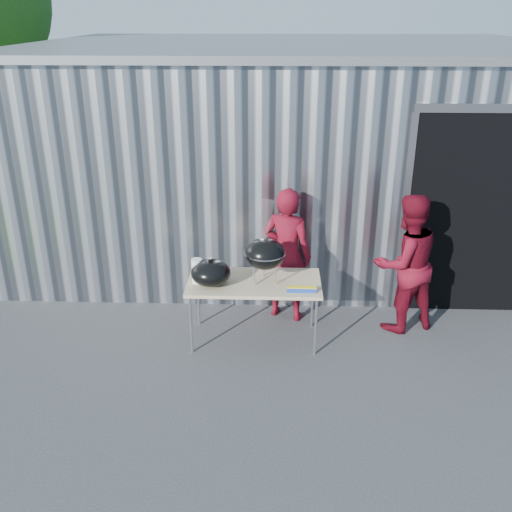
{
  "coord_description": "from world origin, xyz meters",
  "views": [
    {
      "loc": [
        0.49,
        -4.91,
        3.56
      ],
      "look_at": [
        0.29,
        0.89,
        1.05
      ],
      "focal_mm": 40.0,
      "sensor_mm": 36.0,
      "label": 1
    }
  ],
  "objects_px": {
    "folding_table": "(254,284)",
    "person_bystander": "(405,263)",
    "kettle_grill": "(265,247)",
    "person_cook": "(287,255)"
  },
  "relations": [
    {
      "from": "folding_table",
      "to": "kettle_grill",
      "type": "xyz_separation_m",
      "value": [
        0.12,
        -0.01,
        0.46
      ]
    },
    {
      "from": "person_bystander",
      "to": "folding_table",
      "type": "bearing_deg",
      "value": -9.39
    },
    {
      "from": "person_bystander",
      "to": "person_cook",
      "type": "bearing_deg",
      "value": -29.44
    },
    {
      "from": "kettle_grill",
      "to": "person_cook",
      "type": "relative_size",
      "value": 0.56
    },
    {
      "from": "folding_table",
      "to": "person_cook",
      "type": "xyz_separation_m",
      "value": [
        0.37,
        0.56,
        0.13
      ]
    },
    {
      "from": "person_cook",
      "to": "person_bystander",
      "type": "bearing_deg",
      "value": -167.63
    },
    {
      "from": "folding_table",
      "to": "person_bystander",
      "type": "height_order",
      "value": "person_bystander"
    },
    {
      "from": "kettle_grill",
      "to": "person_cook",
      "type": "height_order",
      "value": "kettle_grill"
    },
    {
      "from": "folding_table",
      "to": "person_bystander",
      "type": "bearing_deg",
      "value": 11.17
    },
    {
      "from": "folding_table",
      "to": "person_bystander",
      "type": "distance_m",
      "value": 1.79
    }
  ]
}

